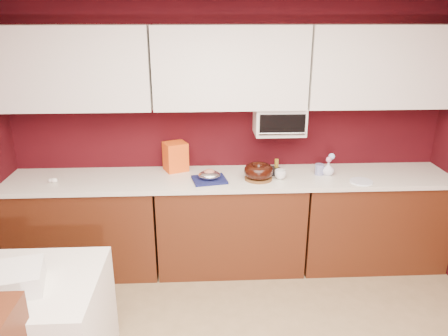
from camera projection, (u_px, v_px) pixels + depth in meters
wall_back at (229, 130)px, 4.10m from camera, size 4.00×0.02×2.50m
base_cabinet_left at (86, 227)px, 4.02m from camera, size 1.31×0.58×0.86m
base_cabinet_center at (230, 224)px, 4.08m from camera, size 1.31×0.58×0.86m
base_cabinet_right at (370, 220)px, 4.15m from camera, size 1.31×0.58×0.86m
countertop at (231, 179)px, 3.93m from camera, size 4.00×0.62×0.04m
upper_cabinet_left at (73, 68)px, 3.68m from camera, size 1.31×0.33×0.70m
upper_cabinet_center at (230, 67)px, 3.74m from camera, size 1.31×0.33×0.70m
upper_cabinet_right at (382, 66)px, 3.81m from camera, size 1.31×0.33×0.70m
toaster_oven at (279, 120)px, 3.94m from camera, size 0.45×0.30×0.25m
toaster_oven_door at (282, 125)px, 3.79m from camera, size 0.40×0.02×0.18m
toaster_oven_handle at (282, 133)px, 3.80m from camera, size 0.42×0.02×0.02m
dining_table at (24, 332)px, 2.78m from camera, size 1.00×0.80×0.75m
cake_base at (258, 178)px, 3.86m from camera, size 0.29×0.29×0.02m
bundt_cake at (259, 171)px, 3.84m from camera, size 0.27×0.27×0.10m
navy_towel at (209, 180)px, 3.83m from camera, size 0.33×0.29×0.02m
foil_ham_nest at (209, 175)px, 3.81m from camera, size 0.24×0.23×0.07m
roasted_ham at (209, 172)px, 3.80m from camera, size 0.11×0.09×0.06m
pandoro_box at (176, 157)px, 4.05m from camera, size 0.25×0.24×0.27m
dark_pan at (271, 171)px, 4.03m from camera, size 0.22×0.22×0.03m
coffee_mug at (280, 174)px, 3.86m from camera, size 0.13×0.13×0.10m
blue_jar at (319, 169)px, 3.97m from camera, size 0.09×0.09×0.10m
flower_vase at (328, 168)px, 3.95m from camera, size 0.09×0.09×0.13m
flower_pink at (329, 159)px, 3.92m from camera, size 0.05×0.05×0.05m
flower_blue at (332, 156)px, 3.94m from camera, size 0.06×0.06×0.06m
china_plate at (361, 181)px, 3.80m from camera, size 0.21×0.21×0.01m
amber_bottle at (277, 165)px, 4.07m from camera, size 0.04×0.04×0.11m
egg_left at (51, 180)px, 3.79m from camera, size 0.05×0.04×0.04m
egg_right at (54, 180)px, 3.78m from camera, size 0.07×0.06×0.04m
newspaper_stack at (10, 280)px, 2.56m from camera, size 0.43×0.38×0.13m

